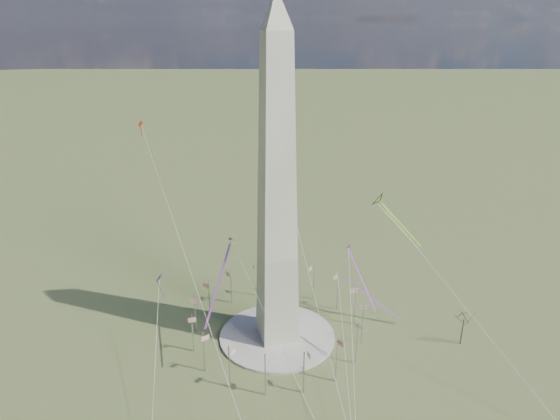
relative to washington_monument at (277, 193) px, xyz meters
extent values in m
plane|color=#4E5B2D|center=(0.00, 0.00, -47.95)|extent=(2000.00, 2000.00, 0.00)
cylinder|color=beige|center=(0.00, 0.00, -47.55)|extent=(36.00, 36.00, 0.80)
pyramid|color=silver|center=(0.00, 0.00, 47.85)|extent=(9.90, 9.90, 10.00)
cylinder|color=#BABDC1|center=(26.00, 0.00, -41.45)|extent=(0.36, 0.36, 13.00)
cube|color=red|center=(26.00, 1.30, -36.15)|extent=(2.40, 0.08, 1.50)
cylinder|color=#BABDC1|center=(24.02, 9.95, -41.45)|extent=(0.36, 0.36, 13.00)
cube|color=red|center=(23.52, 11.15, -36.15)|extent=(2.25, 0.99, 1.50)
cylinder|color=#BABDC1|center=(18.38, 18.38, -41.45)|extent=(0.36, 0.36, 13.00)
cube|color=red|center=(17.47, 19.30, -36.15)|extent=(1.75, 1.75, 1.50)
cylinder|color=#BABDC1|center=(9.95, 24.02, -41.45)|extent=(0.36, 0.36, 13.00)
cube|color=red|center=(8.75, 24.52, -36.15)|extent=(0.99, 2.25, 1.50)
cylinder|color=#BABDC1|center=(0.00, 26.00, -41.45)|extent=(0.36, 0.36, 13.00)
cube|color=red|center=(-1.30, 26.00, -36.15)|extent=(0.08, 2.40, 1.50)
cylinder|color=#BABDC1|center=(-9.95, 24.02, -41.45)|extent=(0.36, 0.36, 13.00)
cube|color=red|center=(-11.15, 23.52, -36.15)|extent=(0.99, 2.25, 1.50)
cylinder|color=#BABDC1|center=(-18.38, 18.38, -41.45)|extent=(0.36, 0.36, 13.00)
cube|color=red|center=(-19.30, 17.47, -36.15)|extent=(1.75, 1.75, 1.50)
cylinder|color=#BABDC1|center=(-24.02, 9.95, -41.45)|extent=(0.36, 0.36, 13.00)
cube|color=red|center=(-24.52, 8.75, -36.15)|extent=(2.25, 0.99, 1.50)
cylinder|color=#BABDC1|center=(-26.00, 0.00, -41.45)|extent=(0.36, 0.36, 13.00)
cube|color=red|center=(-26.00, -1.30, -36.15)|extent=(2.40, 0.08, 1.50)
cylinder|color=#BABDC1|center=(-24.02, -9.95, -41.45)|extent=(0.36, 0.36, 13.00)
cube|color=red|center=(-23.52, -11.15, -36.15)|extent=(2.25, 0.99, 1.50)
cylinder|color=#BABDC1|center=(-18.38, -18.38, -41.45)|extent=(0.36, 0.36, 13.00)
cube|color=red|center=(-17.47, -19.30, -36.15)|extent=(1.75, 1.75, 1.50)
cylinder|color=#BABDC1|center=(-9.95, -24.02, -41.45)|extent=(0.36, 0.36, 13.00)
cube|color=red|center=(-8.75, -24.52, -36.15)|extent=(0.99, 2.25, 1.50)
cylinder|color=#BABDC1|center=(0.00, -26.00, -41.45)|extent=(0.36, 0.36, 13.00)
cube|color=red|center=(1.30, -26.00, -36.15)|extent=(0.08, 2.40, 1.50)
cylinder|color=#BABDC1|center=(9.95, -24.02, -41.45)|extent=(0.36, 0.36, 13.00)
cube|color=red|center=(11.15, -23.52, -36.15)|extent=(0.99, 2.25, 1.50)
cylinder|color=#BABDC1|center=(18.38, -18.38, -41.45)|extent=(0.36, 0.36, 13.00)
cube|color=red|center=(19.30, -17.47, -36.15)|extent=(1.75, 1.75, 1.50)
cylinder|color=#BABDC1|center=(24.02, -9.95, -41.45)|extent=(0.36, 0.36, 13.00)
cube|color=red|center=(24.52, -8.75, -36.15)|extent=(2.25, 0.99, 1.50)
cylinder|color=#3F3126|center=(53.21, -18.74, -43.61)|extent=(0.38, 0.38, 8.69)
cube|color=#FFF30D|center=(39.44, -0.89, -13.64)|extent=(7.98, 12.98, 10.41)
cube|color=#FFF30D|center=(37.81, -1.86, -13.64)|extent=(7.98, 12.98, 10.41)
cube|color=#3B1665|center=(-33.91, 8.13, -26.06)|extent=(2.12, 3.07, 2.33)
cube|color=red|center=(-33.91, 8.13, -29.90)|extent=(2.17, 2.38, 8.05)
cube|color=red|center=(22.29, -11.15, -24.86)|extent=(1.66, 17.35, 10.87)
cube|color=red|center=(-18.10, -2.87, -24.69)|extent=(11.62, 20.78, 14.59)
cube|color=red|center=(31.87, 1.65, -39.45)|extent=(17.35, 12.59, 13.07)
cube|color=#F8461D|center=(-34.79, 36.70, 14.29)|extent=(1.71, 1.77, 1.83)
cube|color=#F8461D|center=(-34.79, 36.70, 12.28)|extent=(0.36, 1.59, 4.21)
cube|color=white|center=(8.78, 50.42, 21.60)|extent=(1.18, 1.80, 1.43)
cube|color=white|center=(8.78, 50.42, 20.04)|extent=(0.85, 1.19, 3.28)
camera|label=1|loc=(-35.22, -127.07, 45.31)|focal=32.00mm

